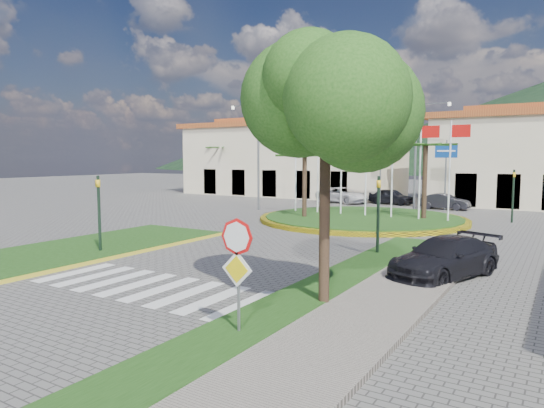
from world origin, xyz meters
The scene contains 22 objects.
ground centered at (0.00, 0.00, 0.00)m, with size 160.00×160.00×0.00m, color slate.
sidewalk_right centered at (6.00, 2.00, 0.07)m, with size 4.00×28.00×0.15m, color gray.
verge_right centered at (4.80, 2.00, 0.09)m, with size 1.60×28.00×0.18m, color #1C4112.
median_left centered at (-6.50, 6.00, 0.09)m, with size 5.00×14.00×0.18m, color #1C4112.
crosswalk centered at (0.00, 4.00, 0.01)m, with size 8.00×3.00×0.01m, color silver.
roundabout_island centered at (0.00, 22.00, 0.18)m, with size 12.70×12.70×6.00m.
stop_sign centered at (4.90, 1.96, 1.79)m, with size 0.80×0.11×2.65m.
deciduous_tree centered at (5.50, 5.00, 5.18)m, with size 3.60×3.60×6.80m.
traffic_light_left centered at (-5.20, 6.50, 1.94)m, with size 0.15×0.18×3.20m.
traffic_light_right centered at (4.50, 12.00, 1.94)m, with size 0.15×0.18×3.20m.
traffic_light_far centered at (8.00, 26.00, 1.94)m, with size 0.18×0.15×3.20m.
direction_sign_west centered at (-2.00, 30.97, 3.53)m, with size 1.60×0.14×5.20m.
direction_sign_east centered at (3.00, 30.97, 3.53)m, with size 1.60×0.14×5.20m.
street_lamp_centre centered at (1.00, 30.00, 4.50)m, with size 4.80×0.16×8.00m.
street_lamp_west centered at (-9.00, 24.00, 4.50)m, with size 4.80×0.16×8.00m.
building_left centered at (-14.00, 38.00, 3.90)m, with size 23.32×9.54×8.05m.
hill_far_west centered at (-55.00, 140.00, 11.00)m, with size 140.00×140.00×22.00m, color black.
hill_near_back centered at (-10.00, 130.00, 8.00)m, with size 110.00×110.00×16.00m, color black.
white_van centered at (-5.81, 32.37, 0.67)m, with size 2.22×4.82×1.34m, color silver.
car_dark_a centered at (-1.81, 33.38, 0.66)m, with size 1.55×3.85×1.31m, color black.
car_dark_b centered at (2.87, 31.56, 0.59)m, with size 1.26×3.61×1.19m, color black.
car_side_right centered at (7.50, 9.96, 0.66)m, with size 1.85×4.55×1.32m, color black.
Camera 1 is at (10.87, -6.32, 3.94)m, focal length 32.00 mm.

